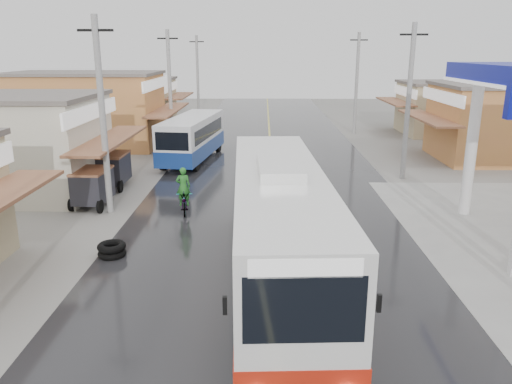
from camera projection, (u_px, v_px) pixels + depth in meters
ground at (281, 326)px, 12.54m from camera, size 120.00×120.00×0.00m
road at (272, 178)px, 26.95m from camera, size 12.00×90.00×0.02m
centre_line at (272, 177)px, 26.95m from camera, size 0.15×90.00×0.01m
shopfronts_left at (56, 165)px, 30.04m from camera, size 11.00×44.00×5.20m
utility_poles_left at (148, 173)px, 28.02m from camera, size 1.60×50.00×8.00m
utility_poles_right at (402, 178)px, 26.85m from camera, size 1.60×36.00×8.00m
coach_bus at (279, 226)px, 14.35m from camera, size 3.17×11.94×3.70m
second_bus at (192, 137)px, 30.82m from camera, size 3.27×8.36×2.70m
cyclist at (184, 198)px, 21.02m from camera, size 0.93×1.95×2.02m
tricycle_near at (112, 168)px, 24.83m from camera, size 1.52×2.29×1.73m
tricycle_far at (92, 186)px, 21.76m from camera, size 1.53×2.25×1.68m
tyre_stack at (112, 250)px, 16.66m from camera, size 0.94×0.94×0.48m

